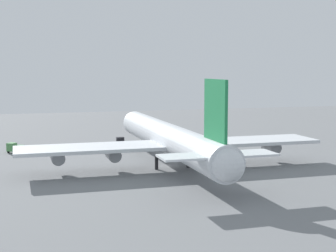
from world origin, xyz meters
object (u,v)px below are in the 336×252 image
object	(u,v)px
cargo_airplane	(169,139)
safety_cone_nose	(131,144)
catering_truck	(15,147)
pushback_tractor	(121,142)

from	to	relation	value
cargo_airplane	safety_cone_nose	world-z (taller)	cargo_airplane
cargo_airplane	catering_truck	size ratio (longest dim) A/B	13.44
pushback_tractor	catering_truck	size ratio (longest dim) A/B	0.80
cargo_airplane	pushback_tractor	distance (m)	30.80
cargo_airplane	safety_cone_nose	size ratio (longest dim) A/B	125.20
catering_truck	safety_cone_nose	bearing A→B (deg)	-83.62
cargo_airplane	safety_cone_nose	distance (m)	32.12
catering_truck	safety_cone_nose	world-z (taller)	catering_truck
cargo_airplane	catering_truck	distance (m)	42.62
pushback_tractor	catering_truck	xyz separation A→B (m)	(-1.92, 27.28, 0.09)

